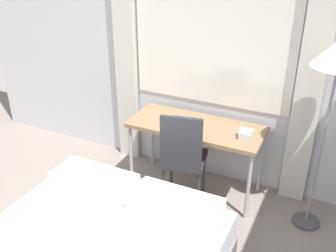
% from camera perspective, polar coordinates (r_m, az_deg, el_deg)
% --- Properties ---
extents(wall_back_with_window, '(5.25, 0.13, 2.70)m').
position_cam_1_polar(wall_back_with_window, '(3.97, 3.31, 10.85)').
color(wall_back_with_window, silver).
rests_on(wall_back_with_window, ground_plane).
extents(desk, '(1.31, 0.55, 0.74)m').
position_cam_1_polar(desk, '(3.84, 4.12, -0.67)').
color(desk, '#937551').
rests_on(desk, ground_plane).
extents(desk_chair, '(0.47, 0.47, 0.99)m').
position_cam_1_polar(desk_chair, '(3.68, 2.20, -4.14)').
color(desk_chair, '#333338').
rests_on(desk_chair, ground_plane).
extents(telephone, '(0.13, 0.13, 0.09)m').
position_cam_1_polar(telephone, '(3.63, 11.28, -1.13)').
color(telephone, silver).
rests_on(telephone, desk).
extents(book, '(0.32, 0.24, 0.02)m').
position_cam_1_polar(book, '(3.84, 2.56, 0.60)').
color(book, navy).
rests_on(book, desk).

